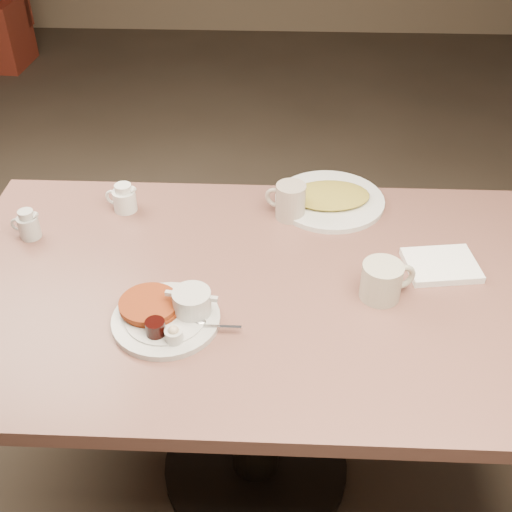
{
  "coord_description": "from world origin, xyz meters",
  "views": [
    {
      "loc": [
        0.05,
        -1.18,
        1.76
      ],
      "look_at": [
        0.0,
        0.02,
        0.82
      ],
      "focal_mm": 45.43,
      "sensor_mm": 36.0,
      "label": 1
    }
  ],
  "objects_px": {
    "main_plate": "(169,313)",
    "coffee_mug_near": "(383,280)",
    "coffee_mug_far": "(290,201)",
    "creamer_left": "(28,225)",
    "diner_table": "(256,335)",
    "hash_plate": "(330,199)",
    "creamer_right": "(124,199)"
  },
  "relations": [
    {
      "from": "main_plate",
      "to": "coffee_mug_near",
      "type": "xyz_separation_m",
      "value": [
        0.48,
        0.1,
        0.02
      ]
    },
    {
      "from": "diner_table",
      "to": "coffee_mug_far",
      "type": "bearing_deg",
      "value": 74.73
    },
    {
      "from": "diner_table",
      "to": "hash_plate",
      "type": "height_order",
      "value": "hash_plate"
    },
    {
      "from": "coffee_mug_far",
      "to": "creamer_right",
      "type": "distance_m",
      "value": 0.46
    },
    {
      "from": "diner_table",
      "to": "hash_plate",
      "type": "xyz_separation_m",
      "value": [
        0.19,
        0.36,
        0.18
      ]
    },
    {
      "from": "diner_table",
      "to": "coffee_mug_near",
      "type": "relative_size",
      "value": 10.38
    },
    {
      "from": "creamer_right",
      "to": "coffee_mug_near",
      "type": "bearing_deg",
      "value": -26.44
    },
    {
      "from": "diner_table",
      "to": "creamer_left",
      "type": "height_order",
      "value": "creamer_left"
    },
    {
      "from": "coffee_mug_far",
      "to": "creamer_left",
      "type": "xyz_separation_m",
      "value": [
        -0.68,
        -0.12,
        -0.01
      ]
    },
    {
      "from": "coffee_mug_far",
      "to": "creamer_right",
      "type": "xyz_separation_m",
      "value": [
        -0.46,
        0.01,
        -0.01
      ]
    },
    {
      "from": "coffee_mug_far",
      "to": "hash_plate",
      "type": "bearing_deg",
      "value": 32.84
    },
    {
      "from": "coffee_mug_near",
      "to": "creamer_right",
      "type": "xyz_separation_m",
      "value": [
        -0.67,
        0.33,
        -0.01
      ]
    },
    {
      "from": "hash_plate",
      "to": "main_plate",
      "type": "bearing_deg",
      "value": -127.54
    },
    {
      "from": "creamer_left",
      "to": "main_plate",
      "type": "bearing_deg",
      "value": -36.25
    },
    {
      "from": "main_plate",
      "to": "coffee_mug_far",
      "type": "bearing_deg",
      "value": 57.68
    },
    {
      "from": "main_plate",
      "to": "coffee_mug_near",
      "type": "bearing_deg",
      "value": 12.14
    },
    {
      "from": "coffee_mug_near",
      "to": "creamer_left",
      "type": "bearing_deg",
      "value": 167.55
    },
    {
      "from": "coffee_mug_near",
      "to": "coffee_mug_far",
      "type": "xyz_separation_m",
      "value": [
        -0.22,
        0.32,
        0.0
      ]
    },
    {
      "from": "main_plate",
      "to": "creamer_right",
      "type": "height_order",
      "value": "creamer_right"
    },
    {
      "from": "diner_table",
      "to": "coffee_mug_far",
      "type": "xyz_separation_m",
      "value": [
        0.08,
        0.29,
        0.22
      ]
    },
    {
      "from": "coffee_mug_far",
      "to": "creamer_left",
      "type": "bearing_deg",
      "value": -169.84
    },
    {
      "from": "main_plate",
      "to": "hash_plate",
      "type": "distance_m",
      "value": 0.63
    },
    {
      "from": "coffee_mug_far",
      "to": "hash_plate",
      "type": "height_order",
      "value": "coffee_mug_far"
    },
    {
      "from": "main_plate",
      "to": "hash_plate",
      "type": "relative_size",
      "value": 0.91
    },
    {
      "from": "creamer_right",
      "to": "hash_plate",
      "type": "height_order",
      "value": "creamer_right"
    },
    {
      "from": "diner_table",
      "to": "creamer_right",
      "type": "bearing_deg",
      "value": 140.96
    },
    {
      "from": "diner_table",
      "to": "creamer_left",
      "type": "distance_m",
      "value": 0.66
    },
    {
      "from": "coffee_mug_near",
      "to": "main_plate",
      "type": "bearing_deg",
      "value": -167.86
    },
    {
      "from": "coffee_mug_near",
      "to": "coffee_mug_far",
      "type": "distance_m",
      "value": 0.39
    },
    {
      "from": "coffee_mug_near",
      "to": "coffee_mug_far",
      "type": "bearing_deg",
      "value": 124.03
    },
    {
      "from": "coffee_mug_far",
      "to": "creamer_right",
      "type": "height_order",
      "value": "coffee_mug_far"
    },
    {
      "from": "coffee_mug_near",
      "to": "hash_plate",
      "type": "xyz_separation_m",
      "value": [
        -0.1,
        0.39,
        -0.03
      ]
    }
  ]
}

